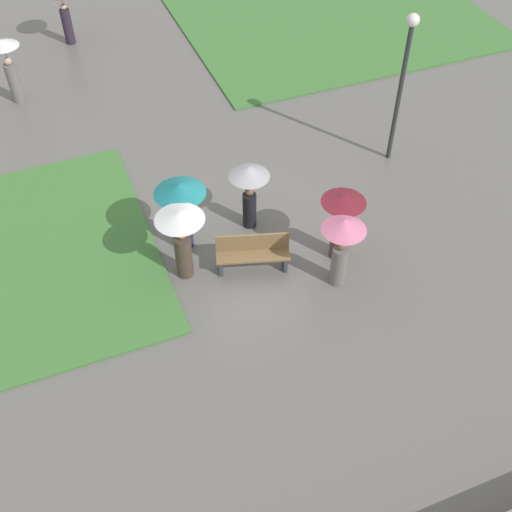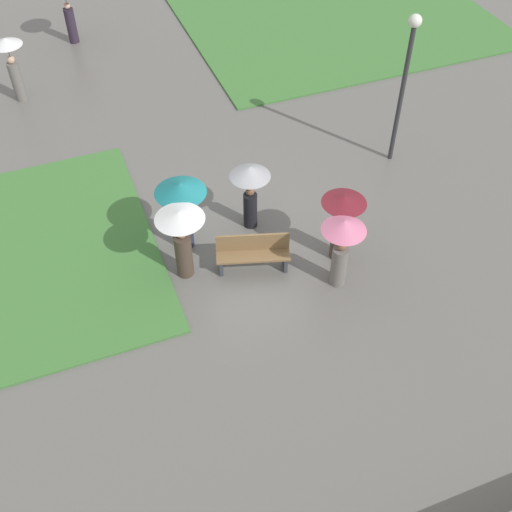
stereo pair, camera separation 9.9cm
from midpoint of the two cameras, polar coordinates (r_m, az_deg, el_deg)
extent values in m
plane|color=#66635E|center=(15.43, -0.03, 1.94)|extent=(90.00, 90.00, 0.00)
cube|color=#427A38|center=(25.05, 7.19, 20.35)|extent=(10.76, 8.84, 0.06)
cube|color=brown|center=(14.33, -0.06, 0.02)|extent=(1.70, 0.88, 0.05)
cube|color=brown|center=(14.28, -0.11, 1.24)|extent=(1.59, 0.53, 0.45)
cube|color=#383D42|center=(14.48, -2.92, -0.74)|extent=(0.19, 0.38, 0.40)
cube|color=#383D42|center=(14.55, 2.80, -0.45)|extent=(0.19, 0.38, 0.40)
cylinder|color=#2D2D30|center=(17.06, 12.92, 13.52)|extent=(0.12, 0.12, 3.75)
sphere|color=white|center=(16.10, 14.16, 19.61)|extent=(0.32, 0.32, 0.32)
cylinder|color=#47382D|center=(14.23, -6.22, 0.04)|extent=(0.52, 0.52, 1.12)
sphere|color=#997051|center=(13.77, -6.44, 1.94)|extent=(0.20, 0.20, 0.20)
cylinder|color=#4C4C4F|center=(13.59, -6.53, 2.77)|extent=(0.02, 0.02, 0.35)
cone|color=white|center=(13.40, -6.62, 3.61)|extent=(1.07, 1.07, 0.19)
cylinder|color=#282D47|center=(14.91, -6.19, 2.44)|extent=(0.54, 0.54, 1.03)
sphere|color=brown|center=(14.49, -6.38, 4.25)|extent=(0.23, 0.23, 0.23)
cylinder|color=#4C4C4F|center=(14.30, -6.47, 5.11)|extent=(0.02, 0.02, 0.35)
cone|color=#197075|center=(14.11, -6.57, 6.02)|extent=(1.16, 1.16, 0.24)
cylinder|color=#47382D|center=(14.68, 7.60, 1.50)|extent=(0.40, 0.40, 1.06)
sphere|color=brown|center=(14.25, 7.85, 3.33)|extent=(0.21, 0.21, 0.21)
cylinder|color=#4C4C4F|center=(14.06, 7.96, 4.17)|extent=(0.02, 0.02, 0.35)
cone|color=maroon|center=(13.89, 8.07, 5.00)|extent=(0.99, 0.99, 0.19)
cylinder|color=black|center=(15.36, -0.32, 4.12)|extent=(0.41, 0.41, 0.95)
sphere|color=brown|center=(14.98, -0.33, 5.77)|extent=(0.21, 0.21, 0.21)
cylinder|color=#4C4C4F|center=(14.80, -0.34, 6.59)|extent=(0.02, 0.02, 0.35)
cone|color=gray|center=(14.61, -0.34, 7.52)|extent=(0.95, 0.95, 0.27)
cylinder|color=slate|center=(14.11, 7.58, -0.89)|extent=(0.47, 0.47, 1.03)
sphere|color=brown|center=(13.66, 7.83, 0.91)|extent=(0.22, 0.22, 0.22)
cylinder|color=#4C4C4F|center=(13.47, 7.95, 1.76)|extent=(0.02, 0.02, 0.35)
cone|color=pink|center=(13.26, 8.08, 2.71)|extent=(0.95, 0.95, 0.26)
cylinder|color=slate|center=(21.05, -20.32, 14.33)|extent=(0.47, 0.47, 1.20)
sphere|color=tan|center=(20.71, -20.83, 15.99)|extent=(0.23, 0.23, 0.23)
cylinder|color=#4C4C4F|center=(20.58, -21.04, 16.68)|extent=(0.02, 0.02, 0.35)
cone|color=white|center=(20.46, -21.25, 17.34)|extent=(0.92, 0.92, 0.20)
cylinder|color=#2D2333|center=(23.81, -15.97, 19.09)|extent=(0.34, 0.34, 1.17)
sphere|color=beige|center=(23.53, -16.32, 20.57)|extent=(0.20, 0.20, 0.20)
camera|label=1|loc=(0.05, -89.80, 0.21)|focal=45.00mm
camera|label=2|loc=(0.05, 90.20, -0.21)|focal=45.00mm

